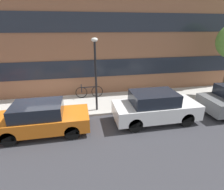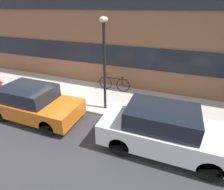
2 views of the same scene
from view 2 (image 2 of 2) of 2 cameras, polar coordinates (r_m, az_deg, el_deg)
The scene contains 7 objects.
ground_plane at distance 8.69m, azimuth -18.70°, elevation -3.24°, with size 56.00×56.00×0.00m, color #333338.
sidewalk_strip at distance 9.70m, azimuth -13.41°, elevation 1.15°, with size 28.00×3.00×0.11m.
rowhouse_facade at distance 10.42m, azimuth -9.65°, elevation 26.62°, with size 28.00×1.02×8.29m.
parked_car_orange at distance 7.75m, azimuth -24.47°, elevation -2.37°, with size 3.86×1.63×1.38m.
parked_car_white at distance 5.74m, azimuth 16.60°, elevation -10.99°, with size 4.02×1.62×1.51m.
bicycle at distance 9.29m, azimuth 0.66°, elevation 3.89°, with size 1.72×0.44×0.83m.
lamp_post at distance 6.92m, azimuth -2.55°, elevation 12.92°, with size 0.32×0.32×3.75m.
Camera 2 is at (5.11, -5.65, 4.18)m, focal length 28.00 mm.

